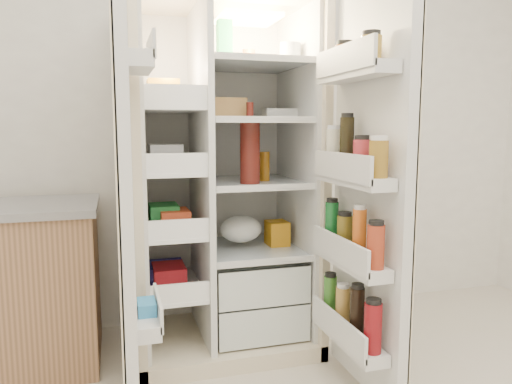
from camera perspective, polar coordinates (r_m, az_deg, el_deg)
name	(u,v)px	position (r m, az deg, el deg)	size (l,w,h in m)	color
wall_back	(236,96)	(2.94, -2.32, 11.22)	(4.00, 0.02, 2.70)	white
refrigerator	(223,207)	(2.59, -3.92, -1.77)	(0.92, 0.70, 1.80)	beige
freezer_door	(125,199)	(1.91, -15.16, -0.81)	(0.15, 0.40, 1.72)	silver
fridge_door	(367,197)	(2.09, 12.88, -0.52)	(0.17, 0.58, 1.72)	silver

